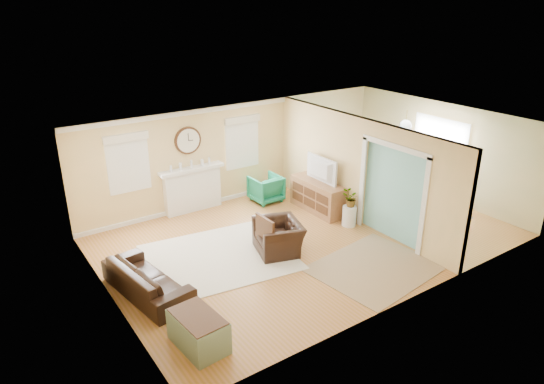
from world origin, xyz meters
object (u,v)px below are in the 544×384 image
object	(u,v)px
eames_chair	(278,237)
credenza	(318,196)
dining_table	(400,198)
sofa	(147,279)
green_chair	(266,188)

from	to	relation	value
eames_chair	credenza	size ratio (longest dim) A/B	0.64
eames_chair	dining_table	world-z (taller)	eames_chair
sofa	dining_table	distance (m)	6.82
green_chair	dining_table	xyz separation A→B (m)	(2.54, -2.46, -0.02)
green_chair	dining_table	size ratio (longest dim) A/B	0.41
sofa	green_chair	bearing A→B (deg)	-69.21
dining_table	sofa	bearing A→B (deg)	90.78
green_chair	credenza	bearing A→B (deg)	119.27
green_chair	eames_chair	bearing A→B (deg)	61.02
eames_chair	credenza	bearing A→B (deg)	136.95
sofa	eames_chair	bearing A→B (deg)	-99.78
sofa	credenza	size ratio (longest dim) A/B	1.26
green_chair	dining_table	world-z (taller)	green_chair
sofa	green_chair	world-z (taller)	green_chair
sofa	green_chair	xyz separation A→B (m)	(4.28, 2.45, 0.05)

